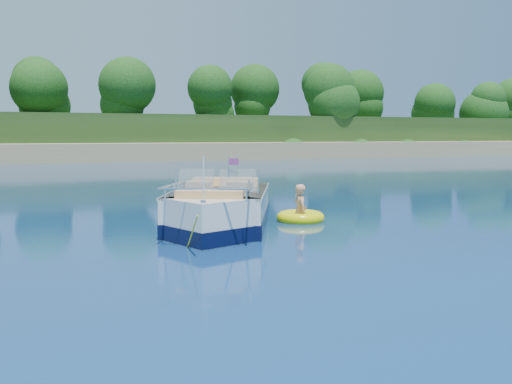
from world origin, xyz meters
The scene contains 6 objects.
ground centered at (0.00, 0.00, 0.00)m, with size 160.00×160.00×0.00m, color #0A1A47.
shoreline centered at (0.00, 63.77, 0.98)m, with size 170.00×59.00×6.00m.
treeline centered at (0.04, 41.01, 5.55)m, with size 150.00×7.12×8.19m.
motorboat centered at (-1.58, 0.61, 0.40)m, with size 3.79×5.70×2.04m.
tow_tube centered at (0.74, 0.98, 0.08)m, with size 1.33×1.33×0.33m.
boy centered at (0.69, 0.94, 0.00)m, with size 0.53×0.35×1.46m, color tan.
Camera 1 is at (-5.65, -12.10, 2.21)m, focal length 40.00 mm.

